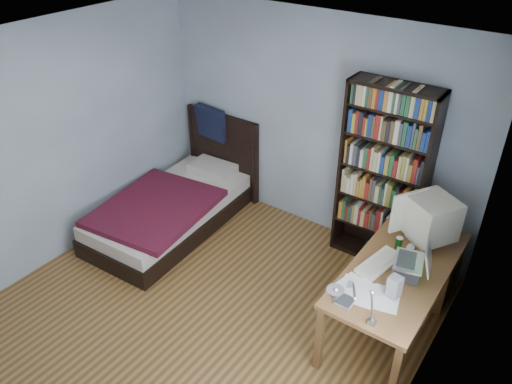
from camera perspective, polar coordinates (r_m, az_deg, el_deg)
room at (r=4.05m, az=-8.08°, el=-2.74°), size 4.20×4.24×2.50m
desk at (r=5.04m, az=17.58°, el=-8.06°), size 0.75×1.66×0.73m
crt_monitor at (r=4.70m, az=19.16°, el=-2.78°), size 0.58×0.52×0.47m
laptop at (r=4.36m, az=17.20°, el=-8.08°), size 0.37×0.35×0.37m
desk_lamp at (r=3.40m, az=9.78°, el=-11.84°), size 0.23×0.50×0.60m
keyboard at (r=4.46m, az=13.89°, el=-7.93°), size 0.28×0.50×0.05m
speaker at (r=4.14m, az=15.56°, el=-10.41°), size 0.11×0.11×0.19m
soda_can at (r=4.66m, az=16.01°, el=-5.63°), size 0.06×0.06×0.11m
mouse at (r=4.70m, az=17.25°, el=-6.06°), size 0.07×0.13×0.04m
phone_silver at (r=4.35m, az=11.88°, el=-8.86°), size 0.05×0.09×0.02m
phone_grey at (r=4.21m, az=10.66°, el=-10.36°), size 0.06×0.09×0.02m
external_drive at (r=4.05m, az=10.11°, el=-12.22°), size 0.13×0.13×0.03m
bookshelf at (r=5.20m, az=14.31°, el=1.61°), size 0.89×0.30×1.97m
bed at (r=6.03m, az=-9.19°, el=-1.47°), size 1.25×2.14×1.16m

